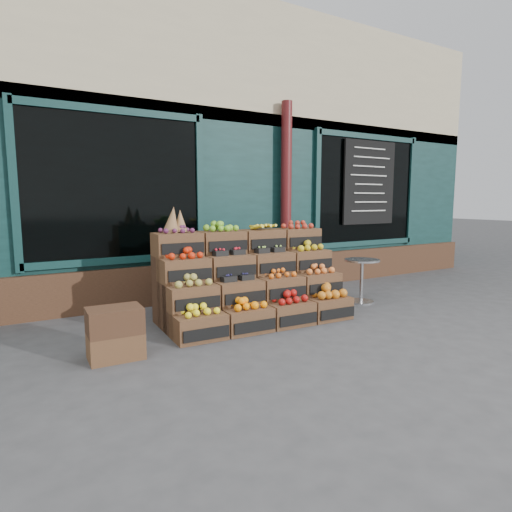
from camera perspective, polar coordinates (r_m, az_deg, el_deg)
ground at (r=5.26m, az=5.87°, el=-9.95°), size 60.00×60.00×0.00m
shop_facade at (r=9.65m, az=-12.74°, el=12.24°), size 12.00×6.24×4.80m
crate_display at (r=5.67m, az=-0.82°, el=-3.82°), size 2.44×1.27×1.50m
spare_crates at (r=4.53m, az=-18.26°, el=-9.75°), size 0.53×0.38×0.52m
bistro_table at (r=6.74m, az=13.89°, el=-2.56°), size 0.54×0.54×0.67m
shopkeeper at (r=6.97m, az=-14.92°, el=2.22°), size 0.76×0.55×1.92m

